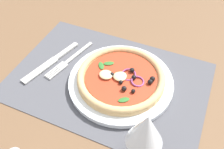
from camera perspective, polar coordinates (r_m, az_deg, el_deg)
name	(u,v)px	position (r cm, az deg, el deg)	size (l,w,h in cm)	color
ground_plane	(108,83)	(67.81, -0.84, -1.98)	(190.00, 140.00, 2.40)	brown
placemat	(108,80)	(66.75, -0.85, -1.21)	(51.47, 35.08, 0.40)	#4C4C51
plate	(120,83)	(64.94, 1.91, -1.89)	(27.21, 27.21, 1.36)	white
pizza	(121,78)	(63.60, 1.97, -0.86)	(22.61, 22.61, 2.67)	tan
fork	(68,61)	(72.09, -10.02, 3.01)	(5.81, 17.83, 0.44)	silver
knife	(51,62)	(72.83, -13.78, 2.81)	(7.00, 19.70, 0.62)	silver
wine_glass	(146,131)	(46.55, 7.74, -12.59)	(7.20, 7.20, 14.90)	silver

